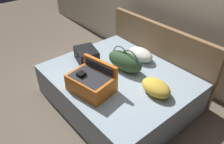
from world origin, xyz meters
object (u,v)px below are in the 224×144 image
(bed, at_px, (118,88))
(hard_case_medium, at_px, (86,55))
(hard_case_large, at_px, (91,82))
(duffel_bag, at_px, (125,61))
(pillow_near_headboard, at_px, (140,54))
(pillow_center_head, at_px, (156,87))

(bed, relative_size, hard_case_medium, 4.41)
(bed, bearing_deg, hard_case_large, -85.84)
(duffel_bag, bearing_deg, hard_case_large, -82.68)
(duffel_bag, relative_size, pillow_near_headboard, 1.38)
(hard_case_medium, bearing_deg, bed, 27.81)
(pillow_center_head, bearing_deg, hard_case_medium, -169.50)
(duffel_bag, bearing_deg, pillow_center_head, -5.76)
(hard_case_large, bearing_deg, hard_case_medium, 139.51)
(bed, distance_m, hard_case_medium, 0.71)
(hard_case_large, height_order, pillow_near_headboard, hard_case_large)
(hard_case_large, height_order, duffel_bag, hard_case_large)
(hard_case_large, xyz_separation_m, pillow_center_head, (0.57, 0.59, -0.05))
(duffel_bag, bearing_deg, pillow_near_headboard, 97.13)
(hard_case_large, distance_m, pillow_center_head, 0.82)
(bed, relative_size, duffel_bag, 3.26)
(bed, xyz_separation_m, hard_case_medium, (-0.61, -0.13, 0.35))
(hard_case_medium, height_order, duffel_bag, duffel_bag)
(duffel_bag, height_order, pillow_near_headboard, duffel_bag)
(bed, bearing_deg, duffel_bag, 106.86)
(hard_case_medium, relative_size, duffel_bag, 0.74)
(pillow_center_head, bearing_deg, bed, -171.31)
(hard_case_medium, bearing_deg, hard_case_large, -14.13)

